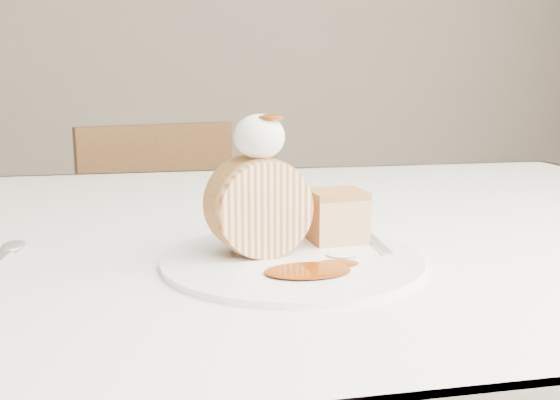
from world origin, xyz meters
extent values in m
cube|color=white|center=(0.00, 0.20, 0.73)|extent=(1.40, 0.90, 0.04)
cube|color=white|center=(0.00, 0.65, 0.61)|extent=(1.40, 0.01, 0.28)
cylinder|color=brown|center=(0.62, 0.57, 0.35)|extent=(0.06, 0.06, 0.71)
cube|color=brown|center=(-0.16, 1.15, 0.39)|extent=(0.48, 0.48, 0.04)
cube|color=brown|center=(-0.11, 0.99, 0.61)|extent=(0.38, 0.15, 0.40)
cylinder|color=brown|center=(-0.06, 1.36, 0.19)|extent=(0.03, 0.03, 0.38)
cylinder|color=brown|center=(-0.37, 1.26, 0.19)|extent=(0.03, 0.03, 0.38)
cylinder|color=brown|center=(0.04, 1.05, 0.19)|extent=(0.03, 0.03, 0.38)
cylinder|color=brown|center=(-0.27, 0.95, 0.19)|extent=(0.03, 0.03, 0.38)
cylinder|color=white|center=(0.01, 0.02, 0.75)|extent=(0.27, 0.27, 0.01)
cylinder|color=beige|center=(-0.02, 0.04, 0.80)|extent=(0.10, 0.07, 0.09)
cube|color=#B58244|center=(0.07, 0.07, 0.78)|extent=(0.06, 0.06, 0.05)
ellipsoid|color=white|center=(-0.02, 0.03, 0.87)|extent=(0.05, 0.05, 0.04)
ellipsoid|color=#762C04|center=(-0.01, 0.02, 0.89)|extent=(0.02, 0.02, 0.01)
cube|color=silver|center=(0.11, 0.05, 0.76)|extent=(0.03, 0.15, 0.00)
camera|label=1|loc=(-0.11, -0.55, 0.93)|focal=40.00mm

